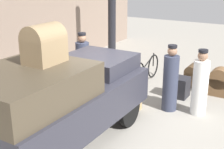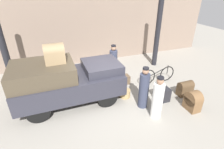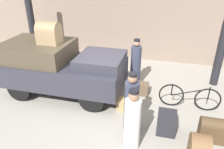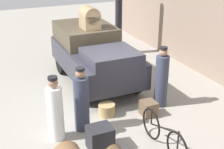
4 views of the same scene
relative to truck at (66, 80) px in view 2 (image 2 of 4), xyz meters
name	(u,v)px [view 2 (image 2 of 4)]	position (x,y,z in m)	size (l,w,h in m)	color
ground_plane	(109,98)	(1.60, -0.34, -0.98)	(30.00, 30.00, 0.00)	gray
station_building_facade	(84,24)	(1.60, 3.74, 1.27)	(16.00, 0.15, 4.50)	gray
canopy_pillar_left	(4,49)	(-2.15, 1.90, 0.86)	(0.27, 0.27, 3.68)	black
canopy_pillar_right	(158,33)	(5.18, 1.90, 0.86)	(0.27, 0.27, 3.68)	black
truck	(66,80)	(0.00, 0.00, 0.00)	(3.96, 1.88, 1.74)	black
bicycle	(158,75)	(4.16, 0.05, -0.59)	(1.81, 0.04, 0.80)	black
wicker_basket	(125,93)	(2.24, -0.49, -0.82)	(0.45, 0.45, 0.32)	tan
porter_standing_middle	(113,64)	(2.34, 1.12, -0.18)	(0.37, 0.37, 1.74)	#33384C
conductor_in_dark_uniform	(158,99)	(2.76, -1.99, -0.26)	(0.37, 0.37, 1.59)	white
porter_carrying_trunk	(144,89)	(2.61, -1.31, -0.23)	(0.37, 0.37, 1.64)	#33384C
trunk_umber_medium	(125,79)	(2.69, 0.54, -0.78)	(0.42, 0.39, 0.39)	brown
suitcase_black_upright	(162,94)	(3.55, -1.20, -0.70)	(0.48, 0.54, 0.55)	#232328
trunk_wicker_pale	(193,101)	(4.24, -2.13, -0.60)	(0.40, 0.56, 0.77)	brown
suitcase_tan_flat	(185,88)	(4.65, -1.25, -0.65)	(0.62, 0.36, 0.64)	#4C3823
trunk_on_truck_roof	(54,54)	(-0.27, 0.00, 1.10)	(0.68, 0.52, 0.70)	#937A56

